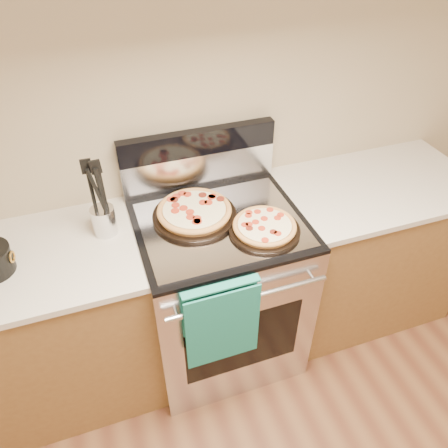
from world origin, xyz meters
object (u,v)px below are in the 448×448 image
object	(u,v)px
range_body	(220,291)
pepperoni_pizza_front	(264,227)
utensil_crock	(104,221)
pepperoni_pizza_back	(194,212)

from	to	relation	value
range_body	pepperoni_pizza_front	world-z (taller)	pepperoni_pizza_front
range_body	utensil_crock	size ratio (longest dim) A/B	6.98
pepperoni_pizza_back	utensil_crock	bearing A→B (deg)	173.75
range_body	pepperoni_pizza_back	world-z (taller)	pepperoni_pizza_back
range_body	utensil_crock	distance (m)	0.73
utensil_crock	pepperoni_pizza_front	bearing A→B (deg)	-20.24
pepperoni_pizza_back	pepperoni_pizza_front	size ratio (longest dim) A/B	1.21
pepperoni_pizza_front	range_body	bearing A→B (deg)	139.10
pepperoni_pizza_back	pepperoni_pizza_front	bearing A→B (deg)	-37.33
pepperoni_pizza_front	pepperoni_pizza_back	bearing A→B (deg)	142.67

